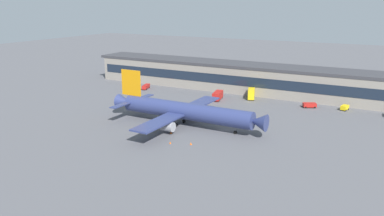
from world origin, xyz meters
TOP-DOWN VIEW (x-y plane):
  - ground_plane at (0.00, 0.00)m, footprint 600.00×600.00m
  - terminal_building at (0.00, 56.06)m, footprint 182.35×17.18m
  - airliner at (-13.98, -1.34)m, footprint 54.65×46.52m
  - fuel_truck at (-18.99, 35.60)m, footprint 4.45×8.79m
  - catering_truck at (-7.37, 43.59)m, footprint 4.78×7.65m
  - belt_loader at (-56.98, 38.43)m, footprint 3.81×6.71m
  - baggage_tug at (29.38, 43.30)m, footprint 2.76×3.95m
  - pushback_tractor at (16.99, 40.91)m, footprint 5.46×4.54m
  - traffic_cone_0 at (-23.76, -8.60)m, footprint 0.46×0.46m
  - traffic_cone_1 at (-8.83, -18.08)m, footprint 0.49×0.49m
  - traffic_cone_2 at (-3.23, -16.04)m, footprint 0.60×0.60m
  - traffic_cone_3 at (-13.27, -10.44)m, footprint 0.58×0.58m

SIDE VIEW (x-z plane):
  - ground_plane at x=0.00m, z-range 0.00..0.00m
  - traffic_cone_0 at x=-23.76m, z-range 0.00..0.58m
  - traffic_cone_1 at x=-8.83m, z-range 0.00..0.62m
  - traffic_cone_3 at x=-13.27m, z-range 0.00..0.73m
  - traffic_cone_2 at x=-3.23m, z-range 0.00..0.75m
  - pushback_tractor at x=16.99m, z-range 0.17..1.92m
  - baggage_tug at x=29.38m, z-range 0.16..2.01m
  - belt_loader at x=-56.98m, z-range 0.18..2.13m
  - fuel_truck at x=-18.99m, z-range 0.21..3.56m
  - catering_truck at x=-7.37m, z-range 0.22..4.37m
  - airliner at x=-13.98m, z-range -3.35..13.14m
  - terminal_building at x=0.00m, z-range 0.02..12.46m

